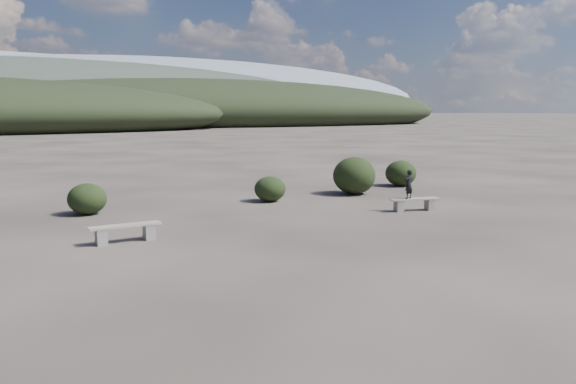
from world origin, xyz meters
TOP-DOWN VIEW (x-y plane):
  - ground at (0.00, 0.00)m, footprint 1200.00×1200.00m
  - bench_left at (-4.58, 4.35)m, footprint 1.78×0.46m
  - bench_right at (4.67, 4.56)m, footprint 1.70×0.69m
  - seated_person at (4.45, 4.61)m, footprint 0.39×0.30m
  - shrub_a at (-4.90, 8.77)m, footprint 1.20×1.20m
  - shrub_c at (1.31, 8.46)m, footprint 1.13×1.13m
  - shrub_d at (5.00, 8.58)m, footprint 1.66×1.66m
  - shrub_e at (8.14, 9.67)m, footprint 1.33×1.33m

SIDE VIEW (x-z plane):
  - ground at x=0.00m, z-range 0.00..0.00m
  - bench_right at x=4.67m, z-range 0.04..0.46m
  - bench_left at x=-4.58m, z-range 0.05..0.49m
  - shrub_c at x=1.31m, z-range 0.00..0.91m
  - shrub_a at x=-4.90m, z-range 0.00..0.98m
  - shrub_e at x=8.14m, z-range 0.00..1.11m
  - shrub_d at x=5.00m, z-range 0.00..1.46m
  - seated_person at x=4.45m, z-range 0.42..1.35m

